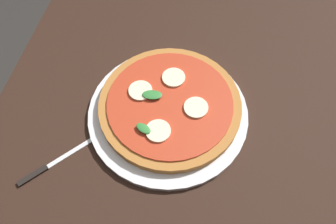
% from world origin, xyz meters
% --- Properties ---
extents(ground_plane, '(6.00, 6.00, 0.00)m').
position_xyz_m(ground_plane, '(0.00, 0.00, 0.00)').
color(ground_plane, '#2D2B28').
extents(dining_table, '(1.24, 0.80, 0.75)m').
position_xyz_m(dining_table, '(0.00, 0.00, 0.63)').
color(dining_table, black).
rests_on(dining_table, ground_plane).
extents(serving_tray, '(0.34, 0.34, 0.01)m').
position_xyz_m(serving_tray, '(-0.01, 0.02, 0.76)').
color(serving_tray, silver).
rests_on(serving_tray, dining_table).
extents(pizza, '(0.30, 0.30, 0.03)m').
position_xyz_m(pizza, '(-0.00, 0.02, 0.77)').
color(pizza, '#B27033').
rests_on(pizza, serving_tray).
extents(knife, '(0.14, 0.13, 0.01)m').
position_xyz_m(knife, '(-0.17, 0.23, 0.75)').
color(knife, black).
rests_on(knife, dining_table).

